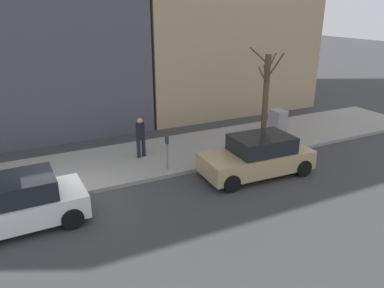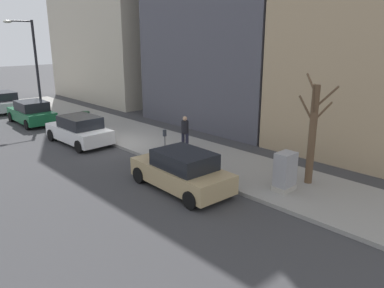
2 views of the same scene
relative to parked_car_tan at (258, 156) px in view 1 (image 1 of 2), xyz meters
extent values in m
plane|color=#38383A|center=(1.16, 6.85, -0.74)|extent=(120.00, 120.00, 0.00)
cube|color=gray|center=(3.16, 6.85, -0.66)|extent=(4.00, 36.00, 0.15)
cube|color=tan|center=(0.00, 0.05, -0.17)|extent=(1.95, 4.26, 0.70)
cube|color=black|center=(-0.01, -0.15, 0.48)|extent=(1.68, 2.26, 0.60)
cylinder|color=black|center=(-0.79, 1.63, -0.42)|extent=(0.24, 0.65, 0.64)
cylinder|color=black|center=(0.91, 1.57, -0.42)|extent=(0.24, 0.65, 0.64)
cylinder|color=black|center=(-0.90, -1.46, -0.42)|extent=(0.24, 0.65, 0.64)
cylinder|color=black|center=(0.79, -1.53, -0.42)|extent=(0.24, 0.65, 0.64)
cube|color=white|center=(0.14, 8.49, -0.17)|extent=(1.92, 4.25, 0.70)
cube|color=black|center=(0.14, 8.29, 0.48)|extent=(1.66, 2.24, 0.60)
cylinder|color=black|center=(-0.67, 6.92, -0.42)|extent=(0.24, 0.65, 0.64)
cylinder|color=black|center=(1.03, 6.97, -0.42)|extent=(0.24, 0.65, 0.64)
cylinder|color=slate|center=(1.61, 3.00, -0.06)|extent=(0.07, 0.07, 1.05)
cube|color=#2D333D|center=(1.61, 3.00, 0.61)|extent=(0.14, 0.10, 0.30)
cube|color=#A8A399|center=(2.46, -2.87, -0.50)|extent=(0.83, 0.61, 0.18)
cube|color=#939399|center=(2.46, -2.87, 0.22)|extent=(0.75, 0.55, 1.25)
cylinder|color=brown|center=(3.76, -3.10, 1.29)|extent=(0.28, 0.28, 3.76)
cylinder|color=brown|center=(3.59, -2.86, 2.26)|extent=(0.40, 0.54, 1.07)
cylinder|color=brown|center=(4.04, -2.75, 3.10)|extent=(0.56, 0.79, 0.84)
cylinder|color=brown|center=(3.92, -3.43, 2.75)|extent=(0.36, 0.75, 0.90)
cylinder|color=brown|center=(4.22, -3.17, 2.14)|extent=(0.97, 0.26, 0.69)
cylinder|color=brown|center=(3.40, -3.24, 2.64)|extent=(0.79, 0.38, 1.31)
cylinder|color=#1E1E2D|center=(3.30, 3.35, -0.18)|extent=(0.16, 0.16, 0.82)
cylinder|color=#1E1E2D|center=(3.25, 3.58, -0.18)|extent=(0.16, 0.16, 0.82)
cylinder|color=black|center=(3.27, 3.46, 0.54)|extent=(0.36, 0.36, 0.62)
sphere|color=tan|center=(3.27, 3.46, 0.96)|extent=(0.22, 0.22, 0.22)
camera|label=1|loc=(-10.53, 7.98, 5.34)|focal=35.00mm
camera|label=2|loc=(-8.70, -9.88, 4.87)|focal=35.00mm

